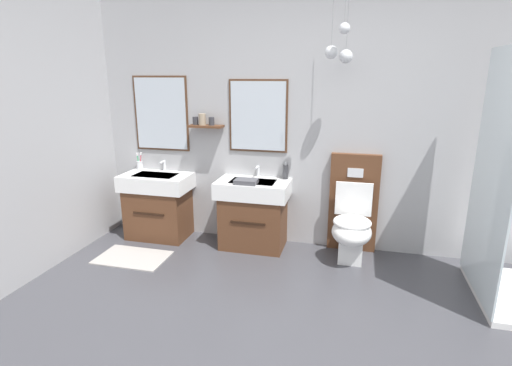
{
  "coord_description": "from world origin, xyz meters",
  "views": [
    {
      "loc": [
        0.27,
        -1.88,
        1.74
      ],
      "look_at": [
        -0.61,
        1.62,
        0.75
      ],
      "focal_mm": 27.73,
      "sensor_mm": 36.0,
      "label": 1
    }
  ],
  "objects_px": {
    "vanity_sink_right": "(254,212)",
    "soap_dispenser": "(285,171)",
    "vanity_sink_left": "(159,204)",
    "toothbrush_cup": "(140,165)",
    "toilet": "(352,220)",
    "folded_hand_towel": "(246,182)"
  },
  "relations": [
    {
      "from": "soap_dispenser",
      "to": "vanity_sink_right",
      "type": "bearing_deg",
      "value": -150.55
    },
    {
      "from": "vanity_sink_right",
      "to": "toilet",
      "type": "xyz_separation_m",
      "value": [
        0.99,
        -0.0,
        0.0
      ]
    },
    {
      "from": "toilet",
      "to": "vanity_sink_left",
      "type": "bearing_deg",
      "value": 179.9
    },
    {
      "from": "toilet",
      "to": "folded_hand_towel",
      "type": "xyz_separation_m",
      "value": [
        -1.03,
        -0.13,
        0.36
      ]
    },
    {
      "from": "vanity_sink_left",
      "to": "soap_dispenser",
      "type": "bearing_deg",
      "value": 6.94
    },
    {
      "from": "vanity_sink_left",
      "to": "toothbrush_cup",
      "type": "height_order",
      "value": "toothbrush_cup"
    },
    {
      "from": "vanity_sink_right",
      "to": "toilet",
      "type": "bearing_deg",
      "value": -0.2
    },
    {
      "from": "vanity_sink_right",
      "to": "soap_dispenser",
      "type": "relative_size",
      "value": 4.19
    },
    {
      "from": "toilet",
      "to": "soap_dispenser",
      "type": "bearing_deg",
      "value": 166.23
    },
    {
      "from": "toothbrush_cup",
      "to": "soap_dispenser",
      "type": "distance_m",
      "value": 1.66
    },
    {
      "from": "vanity_sink_left",
      "to": "toothbrush_cup",
      "type": "relative_size",
      "value": 3.73
    },
    {
      "from": "vanity_sink_right",
      "to": "vanity_sink_left",
      "type": "bearing_deg",
      "value": 180.0
    },
    {
      "from": "toilet",
      "to": "toothbrush_cup",
      "type": "height_order",
      "value": "toilet"
    },
    {
      "from": "vanity_sink_right",
      "to": "toilet",
      "type": "distance_m",
      "value": 0.99
    },
    {
      "from": "toothbrush_cup",
      "to": "folded_hand_towel",
      "type": "height_order",
      "value": "toothbrush_cup"
    },
    {
      "from": "soap_dispenser",
      "to": "folded_hand_towel",
      "type": "xyz_separation_m",
      "value": [
        -0.34,
        -0.3,
        -0.05
      ]
    },
    {
      "from": "vanity_sink_right",
      "to": "soap_dispenser",
      "type": "xyz_separation_m",
      "value": [
        0.3,
        0.17,
        0.41
      ]
    },
    {
      "from": "vanity_sink_left",
      "to": "vanity_sink_right",
      "type": "height_order",
      "value": "same"
    },
    {
      "from": "soap_dispenser",
      "to": "folded_hand_towel",
      "type": "relative_size",
      "value": 0.8
    },
    {
      "from": "vanity_sink_left",
      "to": "soap_dispenser",
      "type": "height_order",
      "value": "soap_dispenser"
    },
    {
      "from": "vanity_sink_left",
      "to": "toilet",
      "type": "xyz_separation_m",
      "value": [
        2.07,
        -0.0,
        0.0
      ]
    },
    {
      "from": "toilet",
      "to": "folded_hand_towel",
      "type": "bearing_deg",
      "value": -172.69
    }
  ]
}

